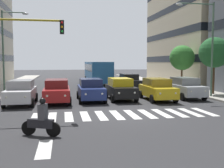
# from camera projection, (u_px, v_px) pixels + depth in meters

# --- Properties ---
(ground_plane) EXTENTS (180.00, 180.00, 0.00)m
(ground_plane) POSITION_uv_depth(u_px,v_px,m) (124.00, 115.00, 15.67)
(ground_plane) COLOR #2D2D30
(crosswalk_markings) EXTENTS (10.35, 2.80, 0.01)m
(crosswalk_markings) POSITION_uv_depth(u_px,v_px,m) (124.00, 115.00, 15.66)
(crosswalk_markings) COLOR silver
(crosswalk_markings) RESTS_ON ground_plane
(lane_arrow_1) EXTENTS (0.50, 2.20, 0.01)m
(lane_arrow_1) POSITION_uv_depth(u_px,v_px,m) (45.00, 148.00, 9.54)
(lane_arrow_1) COLOR silver
(lane_arrow_1) RESTS_ON ground_plane
(car_0) EXTENTS (2.02, 4.44, 1.72)m
(car_0) POSITION_uv_depth(u_px,v_px,m) (185.00, 87.00, 22.73)
(car_0) COLOR #B2B7BC
(car_0) RESTS_ON ground_plane
(car_1) EXTENTS (2.02, 4.44, 1.72)m
(car_1) POSITION_uv_depth(u_px,v_px,m) (157.00, 89.00, 21.43)
(car_1) COLOR gold
(car_1) RESTS_ON ground_plane
(car_2) EXTENTS (2.02, 4.44, 1.72)m
(car_2) POSITION_uv_depth(u_px,v_px,m) (120.00, 89.00, 21.75)
(car_2) COLOR black
(car_2) RESTS_ON ground_plane
(car_3) EXTENTS (2.02, 4.44, 1.72)m
(car_3) POSITION_uv_depth(u_px,v_px,m) (91.00, 89.00, 21.09)
(car_3) COLOR navy
(car_3) RESTS_ON ground_plane
(car_4) EXTENTS (2.02, 4.44, 1.72)m
(car_4) POSITION_uv_depth(u_px,v_px,m) (57.00, 91.00, 20.06)
(car_4) COLOR maroon
(car_4) RESTS_ON ground_plane
(car_5) EXTENTS (2.02, 4.44, 1.72)m
(car_5) POSITION_uv_depth(u_px,v_px,m) (21.00, 92.00, 19.39)
(car_5) COLOR silver
(car_5) RESTS_ON ground_plane
(car_row2_0) EXTENTS (2.02, 4.44, 1.72)m
(car_row2_0) POSITION_uv_depth(u_px,v_px,m) (129.00, 82.00, 29.43)
(car_row2_0) COLOR black
(car_row2_0) RESTS_ON ground_plane
(bus_behind_traffic) EXTENTS (2.78, 10.50, 3.00)m
(bus_behind_traffic) POSITION_uv_depth(u_px,v_px,m) (97.00, 71.00, 35.93)
(bus_behind_traffic) COLOR #286BAD
(bus_behind_traffic) RESTS_ON ground_plane
(motorcycle_with_rider) EXTENTS (1.60, 0.76, 1.57)m
(motorcycle_with_rider) POSITION_uv_depth(u_px,v_px,m) (41.00, 120.00, 11.09)
(motorcycle_with_rider) COLOR black
(motorcycle_with_rider) RESTS_ON ground_plane
(traffic_light_gantry) EXTENTS (4.58, 0.36, 5.50)m
(traffic_light_gantry) POSITION_uv_depth(u_px,v_px,m) (5.00, 49.00, 14.84)
(traffic_light_gantry) COLOR #AD991E
(traffic_light_gantry) RESTS_ON ground_plane
(street_lamp_left) EXTENTS (3.36, 0.28, 7.71)m
(street_lamp_left) POSITION_uv_depth(u_px,v_px,m) (207.00, 39.00, 22.54)
(street_lamp_left) COLOR #4C6B56
(street_lamp_left) RESTS_ON sidewalk_left
(street_lamp_right) EXTENTS (2.41, 0.28, 7.54)m
(street_lamp_right) POSITION_uv_depth(u_px,v_px,m) (7.00, 44.00, 25.17)
(street_lamp_right) COLOR #4C6B56
(street_lamp_right) RESTS_ON sidewalk_right
(street_tree_1) EXTENTS (2.71, 2.71, 5.05)m
(street_tree_1) POSITION_uv_depth(u_px,v_px,m) (214.00, 53.00, 24.31)
(street_tree_1) COLOR #513823
(street_tree_1) RESTS_ON sidewalk_left
(street_tree_2) EXTENTS (2.78, 2.78, 4.71)m
(street_tree_2) POSITION_uv_depth(u_px,v_px,m) (182.00, 58.00, 30.53)
(street_tree_2) COLOR #513823
(street_tree_2) RESTS_ON sidewalk_left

